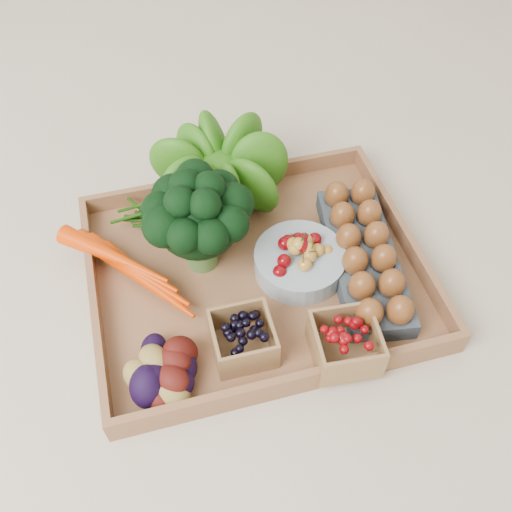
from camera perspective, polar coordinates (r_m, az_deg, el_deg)
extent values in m
plane|color=beige|center=(0.99, 0.00, -2.18)|extent=(4.00, 4.00, 0.00)
cube|color=#91603D|center=(0.98, 0.00, -1.92)|extent=(0.55, 0.45, 0.01)
sphere|color=#275C0E|center=(1.04, -3.82, 9.24)|extent=(0.17, 0.17, 0.17)
cylinder|color=#8C9EA5|center=(0.96, 4.37, -0.57)|extent=(0.15, 0.15, 0.04)
cube|color=#3B424B|center=(0.99, 10.65, -0.33)|extent=(0.15, 0.32, 0.04)
cube|color=black|center=(0.86, -1.33, -8.26)|extent=(0.09, 0.09, 0.06)
cube|color=#680408|center=(0.87, 8.90, -8.64)|extent=(0.10, 0.10, 0.07)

